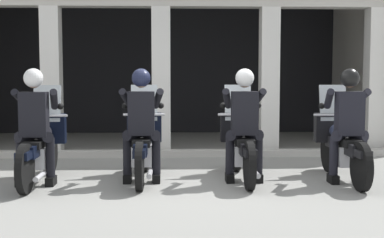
# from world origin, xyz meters

# --- Properties ---
(ground_plane) EXTENTS (80.00, 80.00, 0.00)m
(ground_plane) POSITION_xyz_m (0.00, 3.00, 0.00)
(ground_plane) COLOR gray
(station_building) EXTENTS (9.37, 4.25, 3.37)m
(station_building) POSITION_xyz_m (-0.49, 4.90, 2.10)
(station_building) COLOR black
(station_building) RESTS_ON ground
(kerb_strip) EXTENTS (8.87, 0.24, 0.12)m
(kerb_strip) POSITION_xyz_m (-0.49, 2.31, 0.06)
(kerb_strip) COLOR #B7B5AD
(kerb_strip) RESTS_ON ground
(motorcycle_far_left) EXTENTS (0.62, 2.04, 1.35)m
(motorcycle_far_left) POSITION_xyz_m (-2.14, 0.12, 0.50)
(motorcycle_far_left) COLOR black
(motorcycle_far_left) RESTS_ON ground
(police_officer_far_left) EXTENTS (0.63, 0.61, 1.58)m
(police_officer_far_left) POSITION_xyz_m (-2.14, -0.17, 0.94)
(police_officer_far_left) COLOR black
(police_officer_far_left) RESTS_ON ground
(motorcycle_center_left) EXTENTS (0.62, 2.04, 1.35)m
(motorcycle_center_left) POSITION_xyz_m (-0.71, 0.26, 0.50)
(motorcycle_center_left) COLOR black
(motorcycle_center_left) RESTS_ON ground
(police_officer_center_left) EXTENTS (0.63, 0.61, 1.58)m
(police_officer_center_left) POSITION_xyz_m (-0.71, -0.02, 0.94)
(police_officer_center_left) COLOR black
(police_officer_center_left) RESTS_ON ground
(motorcycle_center_right) EXTENTS (0.62, 2.04, 1.35)m
(motorcycle_center_right) POSITION_xyz_m (0.71, 0.24, 0.50)
(motorcycle_center_right) COLOR black
(motorcycle_center_right) RESTS_ON ground
(police_officer_center_right) EXTENTS (0.63, 0.61, 1.58)m
(police_officer_center_right) POSITION_xyz_m (0.71, -0.04, 0.94)
(police_officer_center_right) COLOR black
(police_officer_center_right) RESTS_ON ground
(motorcycle_far_right) EXTENTS (0.62, 2.04, 1.35)m
(motorcycle_far_right) POSITION_xyz_m (2.14, 0.11, 0.50)
(motorcycle_far_right) COLOR black
(motorcycle_far_right) RESTS_ON ground
(police_officer_far_right) EXTENTS (0.63, 0.61, 1.58)m
(police_officer_far_right) POSITION_xyz_m (2.14, -0.17, 0.94)
(police_officer_far_right) COLOR black
(police_officer_far_right) RESTS_ON ground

